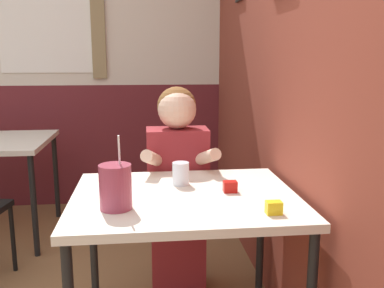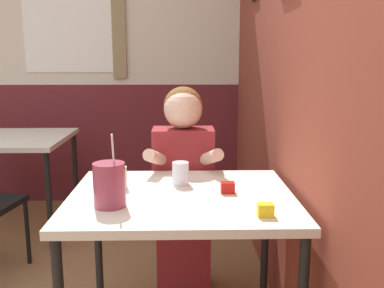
{
  "view_description": "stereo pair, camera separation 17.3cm",
  "coord_description": "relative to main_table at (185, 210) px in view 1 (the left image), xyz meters",
  "views": [
    {
      "loc": [
        0.62,
        -1.48,
        1.34
      ],
      "look_at": [
        0.83,
        0.46,
        0.94
      ],
      "focal_mm": 40.0,
      "sensor_mm": 36.0,
      "label": 1
    },
    {
      "loc": [
        0.79,
        -1.5,
        1.34
      ],
      "look_at": [
        0.83,
        0.46,
        0.94
      ],
      "focal_mm": 40.0,
      "sensor_mm": 36.0,
      "label": 2
    }
  ],
  "objects": [
    {
      "name": "glass_near_pitcher",
      "position": [
        -0.0,
        0.15,
        0.12
      ],
      "size": [
        0.08,
        0.08,
        0.11
      ],
      "color": "silver",
      "rests_on": "main_table"
    },
    {
      "name": "person_seated",
      "position": [
        0.01,
        0.53,
        -0.05
      ],
      "size": [
        0.42,
        0.41,
        1.19
      ],
      "color": "maroon",
      "rests_on": "ground_plane"
    },
    {
      "name": "glass_center",
      "position": [
        -0.28,
        0.1,
        0.12
      ],
      "size": [
        0.07,
        0.07,
        0.1
      ],
      "color": "silver",
      "rests_on": "main_table"
    },
    {
      "name": "cocktail_pitcher",
      "position": [
        -0.29,
        -0.15,
        0.16
      ],
      "size": [
        0.13,
        0.13,
        0.3
      ],
      "color": "#99384C",
      "rests_on": "main_table"
    },
    {
      "name": "condiment_mustard",
      "position": [
        0.32,
        -0.28,
        0.1
      ],
      "size": [
        0.06,
        0.04,
        0.05
      ],
      "color": "yellow",
      "rests_on": "main_table"
    },
    {
      "name": "brick_wall_right",
      "position": [
        0.55,
        0.91,
        0.67
      ],
      "size": [
        0.08,
        4.43,
        2.7
      ],
      "color": "brown",
      "rests_on": "ground_plane"
    },
    {
      "name": "condiment_ketchup",
      "position": [
        0.2,
        0.01,
        0.1
      ],
      "size": [
        0.06,
        0.04,
        0.05
      ],
      "color": "#B7140F",
      "rests_on": "main_table"
    },
    {
      "name": "main_table",
      "position": [
        0.0,
        0.0,
        0.0
      ],
      "size": [
        0.98,
        0.8,
        0.75
      ],
      "color": "beige",
      "rests_on": "ground_plane"
    },
    {
      "name": "back_wall",
      "position": [
        -0.8,
        2.16,
        0.68
      ],
      "size": [
        5.61,
        0.09,
        2.7
      ],
      "color": "beige",
      "rests_on": "ground_plane"
    }
  ]
}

